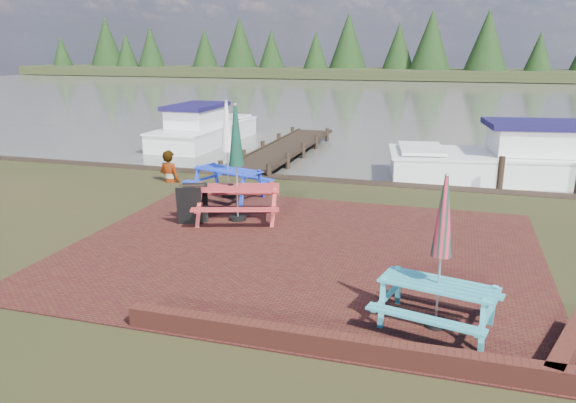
{
  "coord_description": "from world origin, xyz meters",
  "views": [
    {
      "loc": [
        2.72,
        -8.94,
        3.85
      ],
      "look_at": [
        -0.25,
        0.92,
        1.0
      ],
      "focal_mm": 35.0,
      "sensor_mm": 36.0,
      "label": 1
    }
  ],
  "objects_px": {
    "picnic_table_blue": "(228,165)",
    "person": "(168,151)",
    "picnic_table_red": "(237,182)",
    "jetty": "(285,148)",
    "boat_near": "(519,162)",
    "chalkboard": "(192,204)",
    "picnic_table_teal": "(439,277)",
    "boat_jetty": "(204,131)"
  },
  "relations": [
    {
      "from": "picnic_table_blue",
      "to": "person",
      "type": "distance_m",
      "value": 2.62
    },
    {
      "from": "picnic_table_red",
      "to": "picnic_table_blue",
      "type": "distance_m",
      "value": 2.08
    },
    {
      "from": "jetty",
      "to": "boat_near",
      "type": "xyz_separation_m",
      "value": [
        8.13,
        -1.86,
        0.29
      ]
    },
    {
      "from": "jetty",
      "to": "chalkboard",
      "type": "bearing_deg",
      "value": -85.67
    },
    {
      "from": "chalkboard",
      "to": "person",
      "type": "xyz_separation_m",
      "value": [
        -2.46,
        3.49,
        0.47
      ]
    },
    {
      "from": "boat_near",
      "to": "picnic_table_blue",
      "type": "bearing_deg",
      "value": 115.16
    },
    {
      "from": "boat_near",
      "to": "picnic_table_teal",
      "type": "bearing_deg",
      "value": 160.62
    },
    {
      "from": "chalkboard",
      "to": "boat_near",
      "type": "bearing_deg",
      "value": 23.79
    },
    {
      "from": "boat_jetty",
      "to": "boat_near",
      "type": "xyz_separation_m",
      "value": [
        12.3,
        -3.55,
        0.03
      ]
    },
    {
      "from": "picnic_table_blue",
      "to": "jetty",
      "type": "height_order",
      "value": "picnic_table_blue"
    },
    {
      "from": "picnic_table_red",
      "to": "person",
      "type": "relative_size",
      "value": 1.42
    },
    {
      "from": "jetty",
      "to": "person",
      "type": "relative_size",
      "value": 4.88
    },
    {
      "from": "picnic_table_blue",
      "to": "chalkboard",
      "type": "height_order",
      "value": "picnic_table_blue"
    },
    {
      "from": "picnic_table_red",
      "to": "jetty",
      "type": "distance_m",
      "value": 8.99
    },
    {
      "from": "picnic_table_blue",
      "to": "boat_near",
      "type": "height_order",
      "value": "picnic_table_blue"
    },
    {
      "from": "boat_near",
      "to": "boat_jetty",
      "type": "bearing_deg",
      "value": 64.89
    },
    {
      "from": "picnic_table_teal",
      "to": "jetty",
      "type": "bearing_deg",
      "value": 128.98
    },
    {
      "from": "picnic_table_red",
      "to": "person",
      "type": "height_order",
      "value": "picnic_table_red"
    },
    {
      "from": "picnic_table_blue",
      "to": "person",
      "type": "height_order",
      "value": "picnic_table_blue"
    },
    {
      "from": "picnic_table_blue",
      "to": "person",
      "type": "xyz_separation_m",
      "value": [
        -2.35,
        1.15,
        0.05
      ]
    },
    {
      "from": "boat_jetty",
      "to": "person",
      "type": "xyz_separation_m",
      "value": [
        2.41,
        -7.51,
        0.55
      ]
    },
    {
      "from": "picnic_table_teal",
      "to": "picnic_table_blue",
      "type": "height_order",
      "value": "picnic_table_blue"
    },
    {
      "from": "jetty",
      "to": "boat_near",
      "type": "bearing_deg",
      "value": -12.87
    },
    {
      "from": "chalkboard",
      "to": "picnic_table_red",
      "type": "bearing_deg",
      "value": 8.8
    },
    {
      "from": "chalkboard",
      "to": "boat_jetty",
      "type": "bearing_deg",
      "value": 92.55
    },
    {
      "from": "picnic_table_blue",
      "to": "boat_near",
      "type": "bearing_deg",
      "value": 52.86
    },
    {
      "from": "jetty",
      "to": "boat_jetty",
      "type": "distance_m",
      "value": 4.5
    },
    {
      "from": "jetty",
      "to": "person",
      "type": "bearing_deg",
      "value": -106.8
    },
    {
      "from": "boat_near",
      "to": "person",
      "type": "xyz_separation_m",
      "value": [
        -9.89,
        -3.96,
        0.52
      ]
    },
    {
      "from": "jetty",
      "to": "boat_near",
      "type": "distance_m",
      "value": 8.35
    },
    {
      "from": "person",
      "to": "picnic_table_blue",
      "type": "bearing_deg",
      "value": 164.7
    },
    {
      "from": "picnic_table_blue",
      "to": "boat_near",
      "type": "xyz_separation_m",
      "value": [
        7.54,
        5.12,
        -0.48
      ]
    },
    {
      "from": "picnic_table_red",
      "to": "boat_jetty",
      "type": "xyz_separation_m",
      "value": [
        -5.75,
        10.5,
        -0.55
      ]
    },
    {
      "from": "picnic_table_red",
      "to": "person",
      "type": "bearing_deg",
      "value": 120.93
    },
    {
      "from": "jetty",
      "to": "person",
      "type": "height_order",
      "value": "person"
    },
    {
      "from": "picnic_table_red",
      "to": "chalkboard",
      "type": "relative_size",
      "value": 2.94
    },
    {
      "from": "chalkboard",
      "to": "boat_near",
      "type": "distance_m",
      "value": 10.53
    },
    {
      "from": "jetty",
      "to": "person",
      "type": "distance_m",
      "value": 6.14
    },
    {
      "from": "chalkboard",
      "to": "boat_jetty",
      "type": "xyz_separation_m",
      "value": [
        -4.87,
        11.01,
        -0.09
      ]
    },
    {
      "from": "picnic_table_teal",
      "to": "person",
      "type": "height_order",
      "value": "picnic_table_teal"
    },
    {
      "from": "chalkboard",
      "to": "boat_near",
      "type": "relative_size",
      "value": 0.11
    },
    {
      "from": "boat_jetty",
      "to": "person",
      "type": "height_order",
      "value": "person"
    }
  ]
}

